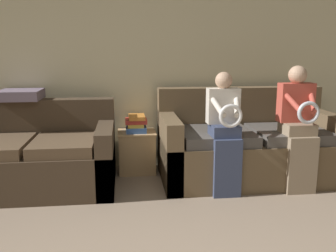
{
  "coord_description": "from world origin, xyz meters",
  "views": [
    {
      "loc": [
        -0.17,
        -1.06,
        1.38
      ],
      "look_at": [
        0.19,
        1.95,
        0.75
      ],
      "focal_mm": 40.0,
      "sensor_mm": 36.0,
      "label": 1
    }
  ],
  "objects": [
    {
      "name": "child_right_seated",
      "position": [
        1.51,
        2.32,
        0.67
      ],
      "size": [
        0.34,
        0.38,
        1.22
      ],
      "color": "gray",
      "rests_on": "ground_plane"
    },
    {
      "name": "wall_back",
      "position": [
        0.0,
        3.28,
        1.27
      ],
      "size": [
        7.9,
        0.06,
        2.55
      ],
      "color": "beige",
      "rests_on": "ground_plane"
    },
    {
      "name": "side_shelf",
      "position": [
        -0.04,
        3.04,
        0.24
      ],
      "size": [
        0.42,
        0.38,
        0.47
      ],
      "color": "tan",
      "rests_on": "ground_plane"
    },
    {
      "name": "couch_main",
      "position": [
        1.14,
        2.72,
        0.34
      ],
      "size": [
        1.87,
        0.95,
        0.95
      ],
      "color": "brown",
      "rests_on": "ground_plane"
    },
    {
      "name": "child_left_seated",
      "position": [
        0.78,
        2.31,
        0.64
      ],
      "size": [
        0.31,
        0.37,
        1.16
      ],
      "color": "#384260",
      "rests_on": "ground_plane"
    },
    {
      "name": "throw_pillow",
      "position": [
        -1.25,
        3.0,
        0.9
      ],
      "size": [
        0.42,
        0.42,
        0.1
      ],
      "color": "slate",
      "rests_on": "couch_side"
    },
    {
      "name": "book_stack",
      "position": [
        -0.04,
        3.04,
        0.56
      ],
      "size": [
        0.24,
        0.29,
        0.18
      ],
      "color": "#33569E",
      "rests_on": "side_shelf"
    },
    {
      "name": "couch_side",
      "position": [
        -1.06,
        2.67,
        0.31
      ],
      "size": [
        1.57,
        0.94,
        0.85
      ],
      "color": "#473828",
      "rests_on": "ground_plane"
    }
  ]
}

